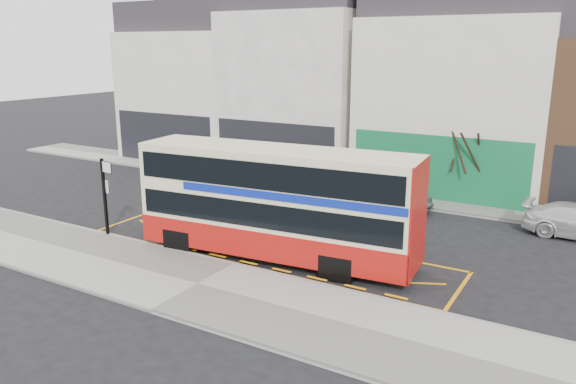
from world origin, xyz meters
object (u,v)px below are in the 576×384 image
Objects in this scene: double_decker_bus at (277,202)px; car_silver at (185,164)px; bus_stop_post at (105,189)px; car_grey at (387,194)px; street_tree_right at (468,141)px; street_tree_left at (149,86)px.

double_decker_bus is 2.60× the size of car_silver.
bus_stop_post is 12.24m from car_grey.
bus_stop_post is 0.67× the size of street_tree_right.
double_decker_bus is 20.17m from street_tree_left.
car_silver is at bearing -172.94° from street_tree_right.
car_grey is (7.81, 9.34, -1.27)m from bus_stop_post.
bus_stop_post is 0.73× the size of car_grey.
double_decker_bus is 3.34× the size of bus_stop_post.
street_tree_left is at bearing 176.92° from street_tree_right.
street_tree_left is 20.56m from street_tree_right.
street_tree_left is at bearing 93.55° from car_grey.
bus_stop_post is at bearing -173.10° from double_decker_bus.
car_grey is at bearing -141.56° from street_tree_right.
street_tree_left reaches higher than car_grey.
street_tree_left reaches higher than double_decker_bus.
car_grey is (12.31, -0.42, 0.02)m from car_silver.
street_tree_left is at bearing 134.59° from bus_stop_post.
street_tree_left is (-16.52, 11.27, 2.60)m from double_decker_bus.
street_tree_left is 1.53× the size of street_tree_right.
bus_stop_post is at bearing -132.62° from street_tree_right.
street_tree_right is (15.21, 1.88, 2.38)m from car_silver.
double_decker_bus is at bearing 19.39° from bus_stop_post.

